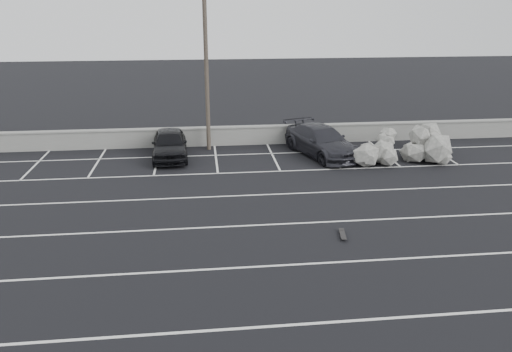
{
  "coord_description": "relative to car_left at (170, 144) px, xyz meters",
  "views": [
    {
      "loc": [
        0.32,
        -13.41,
        7.63
      ],
      "look_at": [
        2.44,
        5.57,
        1.0
      ],
      "focal_mm": 35.0,
      "sensor_mm": 36.0,
      "label": 1
    }
  ],
  "objects": [
    {
      "name": "utility_pole",
      "position": [
        2.04,
        1.34,
        3.53
      ],
      "size": [
        1.13,
        0.23,
        8.45
      ],
      "color": "#4C4238",
      "rests_on": "ground"
    },
    {
      "name": "trash_bin",
      "position": [
        8.4,
        1.74,
        -0.25
      ],
      "size": [
        0.73,
        0.73,
        0.97
      ],
      "rotation": [
        0.0,
        0.0,
        0.16
      ],
      "color": "#252527",
      "rests_on": "ground"
    },
    {
      "name": "car_left",
      "position": [
        0.0,
        0.0,
        0.0
      ],
      "size": [
        1.96,
        4.45,
        1.49
      ],
      "primitive_type": "imported",
      "rotation": [
        0.0,
        0.0,
        0.05
      ],
      "color": "black",
      "rests_on": "ground"
    },
    {
      "name": "skateboard",
      "position": [
        6.39,
        -10.11,
        -0.68
      ],
      "size": [
        0.3,
        0.75,
        0.09
      ],
      "rotation": [
        0.0,
        0.0,
        -0.16
      ],
      "color": "black",
      "rests_on": "ground"
    },
    {
      "name": "stall_lines",
      "position": [
        1.28,
        -7.45,
        -0.74
      ],
      "size": [
        36.0,
        20.05,
        0.01
      ],
      "color": "silver",
      "rests_on": "ground"
    },
    {
      "name": "ground",
      "position": [
        1.36,
        -11.86,
        -0.75
      ],
      "size": [
        120.0,
        120.0,
        0.0
      ],
      "primitive_type": "plane",
      "color": "black",
      "rests_on": "ground"
    },
    {
      "name": "car_right",
      "position": [
        7.93,
        -0.41,
        0.02
      ],
      "size": [
        3.72,
        5.68,
        1.53
      ],
      "primitive_type": "imported",
      "rotation": [
        0.0,
        0.0,
        0.33
      ],
      "color": "#24242A",
      "rests_on": "ground"
    },
    {
      "name": "riprap_pile",
      "position": [
        12.21,
        -1.8,
        -0.19
      ],
      "size": [
        5.98,
        3.91,
        1.5
      ],
      "color": "gray",
      "rests_on": "ground"
    },
    {
      "name": "seawall",
      "position": [
        1.36,
        2.14,
        -0.2
      ],
      "size": [
        50.0,
        0.45,
        1.06
      ],
      "color": "gray",
      "rests_on": "ground"
    }
  ]
}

